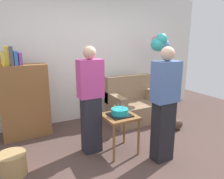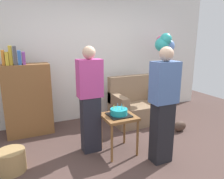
% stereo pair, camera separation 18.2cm
% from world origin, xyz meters
% --- Properties ---
extents(ground_plane, '(8.00, 8.00, 0.00)m').
position_xyz_m(ground_plane, '(0.00, 0.00, 0.00)').
color(ground_plane, '#4C3833').
extents(wall_back, '(6.00, 0.10, 2.70)m').
position_xyz_m(wall_back, '(0.00, 2.05, 1.35)').
color(wall_back, silver).
rests_on(wall_back, ground_plane).
extents(couch, '(1.10, 0.70, 0.96)m').
position_xyz_m(couch, '(0.80, 1.36, 0.34)').
color(couch, '#8C7054').
rests_on(couch, ground_plane).
extents(bookshelf, '(0.80, 0.36, 1.62)m').
position_xyz_m(bookshelf, '(-1.32, 1.64, 0.68)').
color(bookshelf, brown).
rests_on(bookshelf, ground_plane).
extents(side_table, '(0.48, 0.48, 0.60)m').
position_xyz_m(side_table, '(-0.11, 0.38, 0.51)').
color(side_table, brown).
rests_on(side_table, ground_plane).
extents(birthday_cake, '(0.32, 0.32, 0.17)m').
position_xyz_m(birthday_cake, '(-0.11, 0.38, 0.65)').
color(birthday_cake, black).
rests_on(birthday_cake, side_table).
extents(person_blowing_candles, '(0.36, 0.22, 1.63)m').
position_xyz_m(person_blowing_candles, '(-0.48, 0.61, 0.83)').
color(person_blowing_candles, '#23232D').
rests_on(person_blowing_candles, ground_plane).
extents(person_holding_cake, '(0.36, 0.22, 1.63)m').
position_xyz_m(person_holding_cake, '(0.34, -0.08, 0.83)').
color(person_holding_cake, black).
rests_on(person_holding_cake, ground_plane).
extents(wicker_basket, '(0.36, 0.36, 0.30)m').
position_xyz_m(wicker_basket, '(-1.62, 0.52, 0.15)').
color(wicker_basket, '#A88451').
rests_on(wicker_basket, ground_plane).
extents(handbag, '(0.28, 0.14, 0.20)m').
position_xyz_m(handbag, '(1.28, 0.56, 0.10)').
color(handbag, '#473328').
rests_on(handbag, ground_plane).
extents(balloon_bunch, '(0.49, 0.42, 1.84)m').
position_xyz_m(balloon_bunch, '(1.47, 1.41, 1.64)').
color(balloon_bunch, silver).
rests_on(balloon_bunch, ground_plane).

